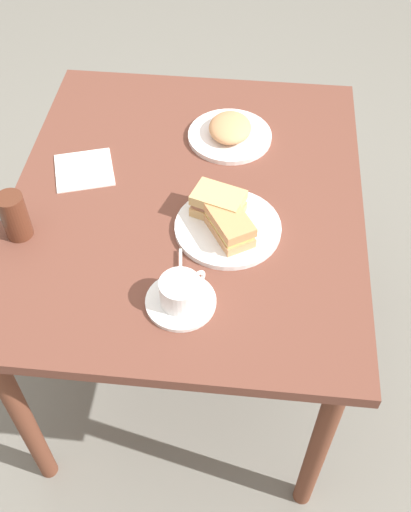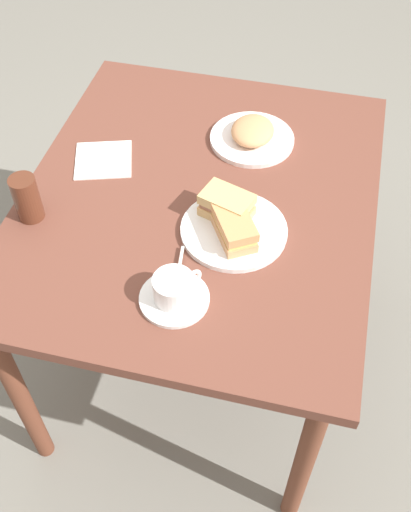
# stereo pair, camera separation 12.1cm
# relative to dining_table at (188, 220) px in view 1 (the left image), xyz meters

# --- Properties ---
(ground_plane) EXTENTS (6.00, 6.00, 0.00)m
(ground_plane) POSITION_rel_dining_table_xyz_m (0.00, 0.00, -0.66)
(ground_plane) COLOR slate
(dining_table) EXTENTS (1.06, 0.89, 0.75)m
(dining_table) POSITION_rel_dining_table_xyz_m (0.00, 0.00, 0.00)
(dining_table) COLOR brown
(dining_table) RESTS_ON ground_plane
(sandwich_plate) EXTENTS (0.26, 0.26, 0.01)m
(sandwich_plate) POSITION_rel_dining_table_xyz_m (-0.11, -0.11, 0.10)
(sandwich_plate) COLOR white
(sandwich_plate) RESTS_ON dining_table
(sandwich_front) EXTENTS (0.16, 0.14, 0.06)m
(sandwich_front) POSITION_rel_dining_table_xyz_m (-0.13, -0.11, 0.13)
(sandwich_front) COLOR tan
(sandwich_front) RESTS_ON sandwich_plate
(sandwich_back) EXTENTS (0.11, 0.14, 0.06)m
(sandwich_back) POSITION_rel_dining_table_xyz_m (-0.07, -0.09, 0.13)
(sandwich_back) COLOR tan
(sandwich_back) RESTS_ON sandwich_plate
(coffee_saucer) EXTENTS (0.16, 0.16, 0.01)m
(coffee_saucer) POSITION_rel_dining_table_xyz_m (-0.34, -0.03, 0.09)
(coffee_saucer) COLOR white
(coffee_saucer) RESTS_ON dining_table
(coffee_cup) EXTENTS (0.10, 0.10, 0.06)m
(coffee_cup) POSITION_rel_dining_table_xyz_m (-0.33, -0.03, 0.13)
(coffee_cup) COLOR white
(coffee_cup) RESTS_ON coffee_saucer
(spoon) EXTENTS (0.10, 0.03, 0.01)m
(spoon) POSITION_rel_dining_table_xyz_m (-0.26, -0.02, 0.10)
(spoon) COLOR silver
(spoon) RESTS_ON coffee_saucer
(side_plate) EXTENTS (0.23, 0.23, 0.01)m
(side_plate) POSITION_rel_dining_table_xyz_m (0.24, -0.09, 0.10)
(side_plate) COLOR white
(side_plate) RESTS_ON dining_table
(side_food_pile) EXTENTS (0.14, 0.12, 0.04)m
(side_food_pile) POSITION_rel_dining_table_xyz_m (0.24, -0.09, 0.12)
(side_food_pile) COLOR tan
(side_food_pile) RESTS_ON side_plate
(napkin) EXTENTS (0.19, 0.19, 0.00)m
(napkin) POSITION_rel_dining_table_xyz_m (0.07, 0.28, 0.09)
(napkin) COLOR white
(napkin) RESTS_ON dining_table
(drinking_glass) EXTENTS (0.06, 0.06, 0.12)m
(drinking_glass) POSITION_rel_dining_table_xyz_m (-0.17, 0.38, 0.15)
(drinking_glass) COLOR #572C1C
(drinking_glass) RESTS_ON dining_table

